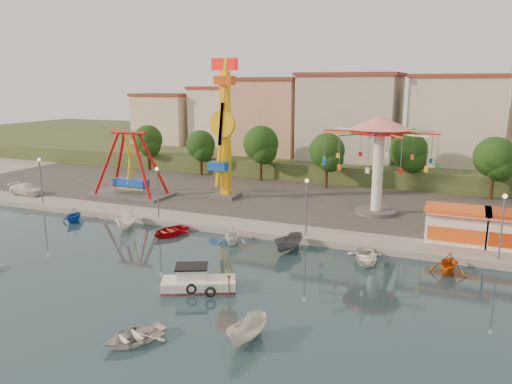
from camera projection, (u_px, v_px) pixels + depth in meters
The scene contains 34 objects.
ground at pixel (150, 278), 37.29m from camera, with size 200.00×200.00×0.00m, color #122B34.
quay_deck at pixel (345, 160), 92.89m from camera, with size 200.00×100.00×0.60m, color #9E998E.
asphalt_pad at pixel (286, 192), 64.09m from camera, with size 90.00×28.00×0.01m, color #4C4944.
hill_terrace at pixel (351, 150), 97.12m from camera, with size 200.00×60.00×3.00m, color #384C26.
pirate_ship_ride at pixel (130, 165), 61.18m from camera, with size 10.00×5.00×8.00m.
kamikaze_tower at pixel (225, 132), 58.85m from camera, with size 3.20×3.10×16.50m.
wave_swinger at pixel (379, 143), 51.78m from camera, with size 11.60×11.60×10.40m.
booth_left at pixel (456, 224), 43.67m from camera, with size 5.40×3.78×3.08m.
lamp_post_0 at pixel (41, 182), 57.54m from camera, with size 0.14×0.14×5.00m, color #59595E.
lamp_post_1 at pixel (158, 194), 51.38m from camera, with size 0.14×0.14×5.00m, color #59595E.
lamp_post_2 at pixel (306, 209), 45.22m from camera, with size 0.14×0.14×5.00m, color #59595E.
lamp_post_3 at pixel (502, 229), 39.05m from camera, with size 0.14×0.14×5.00m, color #59595E.
tree_0 at pixel (148, 140), 79.34m from camera, with size 4.60×4.60×7.19m.
tree_1 at pixel (201, 145), 74.88m from camera, with size 4.35×4.35×6.80m.
tree_2 at pixel (261, 143), 70.49m from camera, with size 5.02×5.02×7.85m.
tree_3 at pixel (327, 151), 65.42m from camera, with size 4.68×4.68×7.32m.
tree_4 at pixel (409, 151), 64.21m from camera, with size 4.86×4.86×7.60m.
tree_5 at pixel (495, 157), 58.73m from camera, with size 4.83×4.83×7.54m.
building_0 at pixel (143, 114), 89.60m from camera, with size 9.26×9.53×11.87m, color beige.
building_1 at pixel (216, 122), 90.08m from camera, with size 12.33×9.01×8.63m, color silver.
building_2 at pixel (285, 117), 85.26m from camera, with size 11.95×9.28×11.23m, color tan.
building_3 at pixel (362, 127), 77.33m from camera, with size 12.59×10.50×9.20m, color beige.
building_4 at pixel (456, 128), 75.19m from camera, with size 10.75×9.23×9.24m, color beige.
cabin_motorboat at pixel (197, 283), 35.12m from camera, with size 5.49×4.06×1.81m.
rowboat_b at pixel (134, 336), 27.98m from camera, with size 2.63×3.68×0.76m, color silver.
skiff at pixel (247, 331), 27.86m from camera, with size 1.33×3.55×1.37m, color silver.
van at pixel (27, 189), 62.29m from camera, with size 1.95×4.80×1.39m, color silver.
moored_boat_1 at pixel (74, 215), 52.26m from camera, with size 2.42×2.81×1.48m, color blue.
moored_boat_2 at pixel (126, 222), 49.67m from camera, with size 1.45×3.86×1.49m, color white.
moored_boat_3 at pixel (170, 231), 47.78m from camera, with size 2.84×3.98×0.82m, color red.
moored_boat_4 at pixel (233, 235), 45.11m from camera, with size 2.61×3.02×1.59m, color white.
moored_boat_5 at pixel (289, 243), 43.05m from camera, with size 1.42×3.78×1.46m, color slate.
moored_boat_6 at pixel (366, 257), 40.56m from camera, with size 2.88×4.04×0.84m, color white.
moored_boat_7 at pixel (449, 263), 38.04m from camera, with size 2.71×3.14×1.66m, color #CD5C12.
Camera 1 is at (21.09, -29.10, 14.24)m, focal length 35.00 mm.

